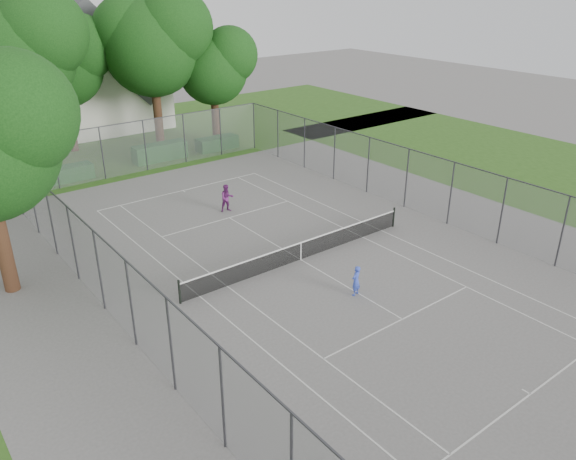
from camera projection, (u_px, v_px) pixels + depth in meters
ground at (301, 260)px, 26.73m from camera, size 120.00×120.00×0.00m
grass_far at (100, 142)px, 45.47m from camera, size 60.00×20.00×0.00m
grass_right at (547, 170)px, 38.94m from camera, size 16.00×40.00×0.00m
court_markings at (301, 260)px, 26.73m from camera, size 11.03×23.83×0.01m
tennis_net at (301, 250)px, 26.52m from camera, size 12.87×0.10×1.10m
perimeter_fence at (301, 225)px, 25.98m from camera, size 18.08×34.08×3.52m
tree_far_left at (18, 46)px, 35.70m from camera, size 8.33×7.60×11.97m
tree_far_midleft at (61, 58)px, 40.45m from camera, size 6.97×6.36×10.02m
tree_far_midright at (152, 39)px, 40.96m from camera, size 8.16×7.45×11.74m
tree_far_right at (214, 64)px, 43.20m from camera, size 6.22×5.68×8.95m
hedge_left at (62, 175)px, 36.64m from camera, size 3.87×1.16×0.97m
hedge_mid at (160, 152)px, 40.85m from camera, size 3.94×1.13×1.24m
hedge_right at (217, 143)px, 43.44m from camera, size 3.27×1.20×0.98m
house at (108, 77)px, 47.99m from camera, size 8.78×6.81×10.93m
girl_player at (356, 281)px, 23.55m from camera, size 0.56×0.45×1.35m
woman_player at (227, 198)px, 31.91m from camera, size 0.89×0.76×1.60m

